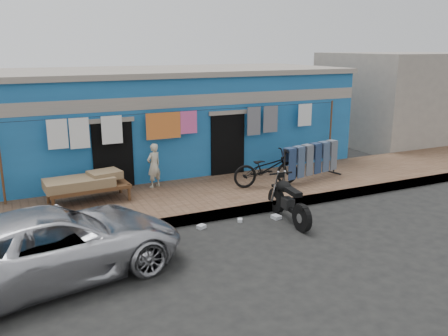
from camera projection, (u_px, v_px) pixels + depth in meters
ground at (263, 240)px, 10.30m from camera, size 80.00×80.00×0.00m
sidewalk at (208, 196)px, 12.89m from camera, size 28.00×3.00×0.25m
curb at (232, 213)px, 11.62m from camera, size 28.00×0.10×0.25m
building at (161, 119)px, 15.98m from camera, size 12.20×5.20×3.36m
neighbor_right at (403, 98)px, 20.52m from camera, size 6.00×5.00×3.80m
clothesline at (184, 128)px, 13.47m from camera, size 10.06×0.06×2.10m
car at (54, 244)px, 8.45m from camera, size 5.09×3.06×1.34m
seated_person at (154, 165)px, 13.14m from camera, size 0.53×0.46×1.24m
bicycle at (266, 165)px, 13.25m from camera, size 1.99×0.93×1.24m
motorcycle at (289, 200)px, 11.26m from camera, size 0.97×1.82×1.09m
charpoy at (89, 188)px, 11.94m from camera, size 2.22×1.24×0.71m
jeans_rack at (311, 161)px, 13.96m from camera, size 2.47×1.42×1.09m
litter_a at (201, 227)px, 10.93m from camera, size 0.23×0.21×0.08m
litter_b at (240, 220)px, 11.35m from camera, size 0.16×0.18×0.07m
litter_c at (276, 217)px, 11.55m from camera, size 0.21×0.24×0.09m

